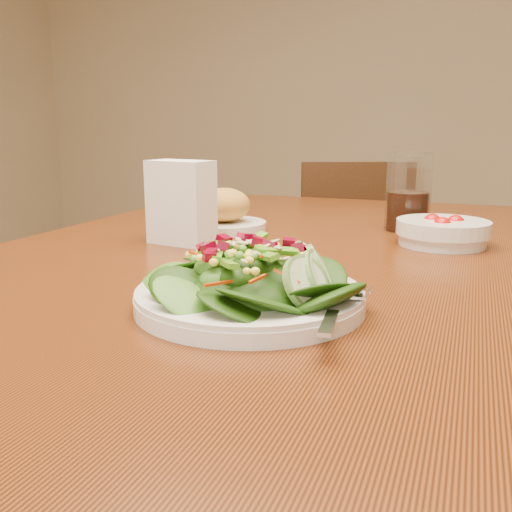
# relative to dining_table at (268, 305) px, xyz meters

# --- Properties ---
(dining_table) EXTENTS (0.90, 1.40, 0.75)m
(dining_table) POSITION_rel_dining_table_xyz_m (0.00, 0.00, 0.00)
(dining_table) COLOR #642D0E
(dining_table) RESTS_ON ground_plane
(chair_far) EXTENTS (0.51, 0.51, 0.84)m
(chair_far) POSITION_rel_dining_table_xyz_m (-0.08, 1.07, -0.21)
(chair_far) COLOR #3B2110
(chair_far) RESTS_ON ground_plane
(salad_plate) EXTENTS (0.26, 0.26, 0.07)m
(salad_plate) POSITION_rel_dining_table_xyz_m (0.10, -0.31, 0.13)
(salad_plate) COLOR silver
(salad_plate) RESTS_ON dining_table
(bread_plate) EXTENTS (0.16, 0.16, 0.08)m
(bread_plate) POSITION_rel_dining_table_xyz_m (-0.14, 0.13, 0.13)
(bread_plate) COLOR silver
(bread_plate) RESTS_ON dining_table
(tomato_bowl) EXTENTS (0.16, 0.16, 0.05)m
(tomato_bowl) POSITION_rel_dining_table_xyz_m (0.27, 0.13, 0.12)
(tomato_bowl) COLOR silver
(tomato_bowl) RESTS_ON dining_table
(drinking_glass) EXTENTS (0.09, 0.09, 0.15)m
(drinking_glass) POSITION_rel_dining_table_xyz_m (0.20, 0.25, 0.17)
(drinking_glass) COLOR silver
(drinking_glass) RESTS_ON dining_table
(napkin_holder) EXTENTS (0.12, 0.08, 0.14)m
(napkin_holder) POSITION_rel_dining_table_xyz_m (-0.15, -0.02, 0.18)
(napkin_holder) COLOR white
(napkin_holder) RESTS_ON dining_table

